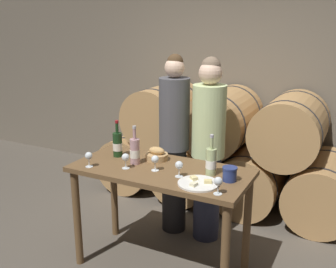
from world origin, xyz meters
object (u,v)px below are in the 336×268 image
blue_crock (230,173)px  person_right (208,148)px  wine_glass_right (179,166)px  wine_glass_left (126,158)px  wine_glass_center (155,160)px  wine_bottle_rose (135,151)px  bread_basket (157,155)px  person_left (174,143)px  wine_glass_far_left (89,157)px  wine_bottle_red (118,144)px  wine_bottle_white (211,161)px  wine_glass_far_right (218,182)px  tasting_table (161,185)px  cheese_plate (198,183)px

blue_crock → person_right: bearing=123.4°
blue_crock → wine_glass_right: (-0.36, -0.10, 0.03)m
wine_glass_left → wine_glass_center: 0.24m
wine_bottle_rose → bread_basket: (0.11, 0.16, -0.07)m
person_left → wine_glass_far_left: person_left is taller
wine_bottle_red → wine_bottle_rose: (0.23, -0.09, 0.00)m
wine_bottle_white → person_right: bearing=113.2°
person_right → wine_glass_far_left: size_ratio=13.95×
wine_bottle_white → wine_glass_left: 0.67m
bread_basket → person_left: bearing=98.1°
wine_bottle_rose → wine_glass_far_right: 0.85m
tasting_table → person_right: size_ratio=0.82×
person_right → wine_bottle_white: (0.25, -0.58, 0.10)m
wine_bottle_rose → wine_glass_right: 0.45m
tasting_table → wine_glass_far_right: wine_glass_far_right is taller
tasting_table → wine_bottle_red: bearing=169.0°
tasting_table → bread_basket: 0.27m
person_left → bread_basket: size_ratio=9.24×
person_left → wine_bottle_rose: 0.64m
bread_basket → wine_glass_left: bearing=-112.8°
wine_bottle_red → blue_crock: bearing=-4.6°
person_right → wine_glass_far_right: 0.98m
tasting_table → wine_glass_left: 0.36m
person_right → bread_basket: (-0.28, -0.47, 0.04)m
person_right → bread_basket: person_right is taller
wine_bottle_white → blue_crock: bearing=-16.8°
tasting_table → wine_glass_center: wine_glass_center is taller
tasting_table → cheese_plate: bearing=-21.8°
wine_bottle_white → tasting_table: bearing=-171.8°
person_left → cheese_plate: bearing=-53.6°
wine_glass_left → person_left: bearing=85.9°
wine_bottle_rose → person_right: bearing=58.1°
wine_bottle_red → wine_bottle_white: size_ratio=1.01×
wine_bottle_white → wine_glass_far_right: 0.35m
wine_glass_right → wine_glass_far_right: bearing=-23.4°
wine_glass_far_left → wine_glass_left: (0.28, 0.10, 0.00)m
wine_bottle_red → wine_bottle_rose: size_ratio=0.99×
wine_glass_right → person_right: bearing=93.9°
person_right → wine_glass_left: 0.86m
wine_glass_center → wine_glass_left: bearing=-164.2°
cheese_plate → wine_glass_far_left: size_ratio=2.41×
wine_bottle_white → wine_glass_center: bearing=-164.1°
wine_bottle_rose → tasting_table: bearing=-0.8°
tasting_table → bread_basket: (-0.12, 0.16, 0.18)m
wine_bottle_white → wine_glass_center: (-0.42, -0.12, -0.02)m
bread_basket → wine_glass_center: (0.11, -0.22, 0.05)m
wine_bottle_white → wine_glass_far_left: 0.97m
wine_bottle_red → wine_glass_right: bearing=-15.1°
bread_basket → wine_glass_right: size_ratio=1.52×
wine_bottle_white → wine_bottle_red: bearing=177.9°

